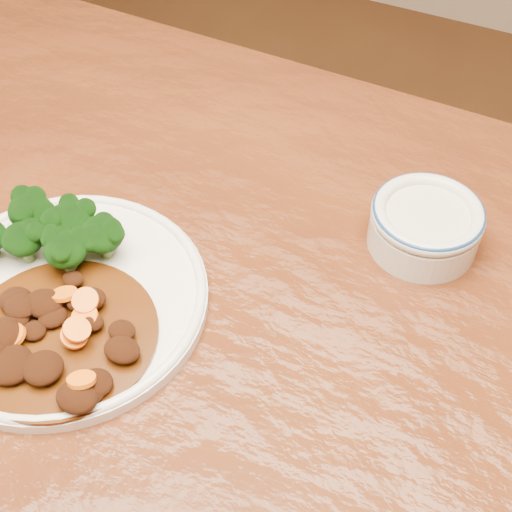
% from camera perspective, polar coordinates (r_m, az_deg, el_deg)
% --- Properties ---
extents(dining_table, '(1.52, 0.93, 0.75)m').
position_cam_1_polar(dining_table, '(0.74, -4.25, -9.76)').
color(dining_table, '#59280F').
rests_on(dining_table, ground).
extents(dinner_plate, '(0.28, 0.28, 0.02)m').
position_cam_1_polar(dinner_plate, '(0.71, -15.16, -3.26)').
color(dinner_plate, white).
rests_on(dinner_plate, dining_table).
extents(broccoli_florets, '(0.14, 0.09, 0.05)m').
position_cam_1_polar(broccoli_florets, '(0.73, -16.13, 1.94)').
color(broccoli_florets, '#678A47').
rests_on(broccoli_florets, dinner_plate).
extents(mince_stew, '(0.18, 0.18, 0.03)m').
position_cam_1_polar(mince_stew, '(0.67, -16.70, -6.37)').
color(mince_stew, '#472007').
rests_on(mince_stew, dinner_plate).
extents(dip_bowl, '(0.11, 0.11, 0.05)m').
position_cam_1_polar(dip_bowl, '(0.74, 13.40, 2.50)').
color(dip_bowl, beige).
rests_on(dip_bowl, dining_table).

